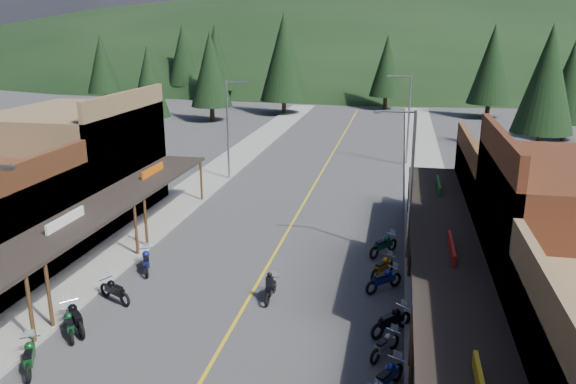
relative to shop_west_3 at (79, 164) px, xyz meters
The scene contains 33 objects.
ground 18.17m from the shop_west_3, 39.34° to the right, with size 220.00×220.00×0.00m, color #38383A.
centerline 16.67m from the shop_west_3, 32.26° to the left, with size 0.15×90.00×0.01m, color gold.
sidewalk_west 10.65m from the shop_west_3, 59.70° to the left, with size 3.40×94.00×0.15m, color gray.
sidewalk_east 24.35m from the shop_west_3, 21.15° to the left, with size 3.40×94.00×0.15m, color gray.
shop_west_3 is the anchor object (origin of this frame).
shop_east_3 27.56m from the shop_west_3, ahead, with size 10.90×10.20×6.20m.
streetlight_1 12.73m from the shop_west_3, 57.44° to the left, with size 2.16×0.18×8.00m.
streetlight_2 21.02m from the shop_west_3, ahead, with size 2.16×0.18×8.00m.
streetlight_3 27.94m from the shop_west_3, 42.04° to the left, with size 2.16×0.18×8.00m.
ridge_hill 124.52m from the shop_west_3, 83.64° to the left, with size 310.00×140.00×60.00m, color black.
pine_0 57.15m from the shop_west_3, 117.34° to the left, with size 5.04×5.04×11.00m.
pine_1 59.70m from the shop_west_3, 99.87° to the left, with size 5.88×5.88×12.50m.
pine_2 47.07m from the shop_west_3, 85.37° to the left, with size 6.72×6.72×14.00m.
pine_3 57.59m from the shop_west_3, 71.99° to the left, with size 5.04×5.04×11.00m.
pine_4 58.27m from the shop_west_3, 56.87° to the left, with size 5.88×5.88×12.50m.
pine_7 67.32m from the shop_west_3, 105.72° to the left, with size 5.88×5.88×12.50m.
pine_8 29.95m from the shop_west_3, 105.97° to the left, with size 4.48×4.48×10.00m.
pine_9 50.71m from the shop_west_3, 41.73° to the left, with size 4.93×4.93×10.80m.
pine_10 39.07m from the shop_west_3, 96.22° to the left, with size 5.38×5.38×11.60m.
pine_11 43.22m from the shop_west_3, 38.32° to the left, with size 5.82×5.82×12.40m.
bike_west_5 18.15m from the shop_west_3, 65.19° to the right, with size 0.71×2.12×1.21m, color #0E4719, non-canonical shape.
bike_west_6 16.10m from the shop_west_3, 61.23° to the right, with size 0.65×1.96×1.12m, color #0D431C, non-canonical shape.
bike_west_7 15.69m from the shop_west_3, 60.54° to the right, with size 0.76×2.27×1.30m, color black, non-canonical shape.
bike_west_8 13.73m from the shop_west_3, 53.67° to the right, with size 0.69×2.08×1.19m, color black, non-canonical shape.
bike_west_9 11.26m from the shop_west_3, 43.27° to the right, with size 0.72×2.16×1.24m, color navy, non-canonical shape.
bike_east_6 25.32m from the shop_west_3, 36.64° to the right, with size 0.70×2.09×1.20m, color navy, non-canonical shape.
bike_east_7 24.01m from the shop_west_3, 32.68° to the right, with size 0.62×1.85×1.06m, color gray, non-canonical shape.
bike_east_8 23.27m from the shop_west_3, 28.79° to the right, with size 0.72×2.17×1.24m, color black, non-canonical shape.
bike_east_9 21.30m from the shop_west_3, 20.18° to the right, with size 0.72×2.16×1.23m, color navy, non-canonical shape.
bike_east_10 20.74m from the shop_west_3, 16.33° to the right, with size 0.69×2.06×1.18m, color #B16F0C, non-canonical shape.
bike_east_11 20.06m from the shop_west_3, ahead, with size 0.75×2.25×1.29m, color #0E472C, non-canonical shape.
rider_on_bike 17.67m from the shop_west_3, 31.92° to the right, with size 0.63×1.90×1.44m.
pedestrian_east_b 22.47m from the shop_west_3, 10.89° to the left, with size 0.91×0.53×1.88m, color brown.
Camera 1 is at (6.35, -20.48, 11.93)m, focal length 35.00 mm.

